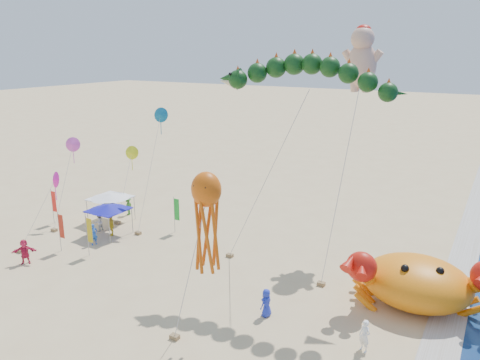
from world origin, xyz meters
name	(u,v)px	position (x,y,z in m)	size (l,w,h in m)	color
ground	(251,284)	(0.00, 0.00, 0.00)	(320.00, 320.00, 0.00)	#D1B784
foam_strip	(443,337)	(12.00, 0.00, 0.01)	(320.00, 320.00, 0.00)	silver
crab_inflatable	(416,281)	(9.99, 2.55, 1.68)	(8.72, 7.19, 3.82)	orange
dragon_kite	(307,81)	(2.51, 2.40, 13.32)	(11.81, 4.21, 14.56)	#0E3610
cherub_kite	(362,57)	(3.51, 10.51, 14.64)	(2.20, 9.53, 16.94)	#E1AA89
octopus_kite	(207,215)	(1.02, -6.63, 7.19)	(2.71, 1.74, 9.42)	#D9570B
canopy_blue	(108,207)	(-14.55, 1.69, 2.44)	(3.20, 3.20, 2.71)	gray
canopy_white	(110,196)	(-16.77, 4.14, 2.44)	(3.50, 3.50, 2.71)	gray
feather_flags	(95,217)	(-14.64, 0.32, 2.01)	(11.38, 7.61, 3.20)	gray
beachgoers	(117,240)	(-11.68, -0.45, 0.89)	(26.05, 13.10, 1.87)	silver
small_kites	(105,156)	(-16.42, 3.53, 6.28)	(8.38, 12.04, 10.44)	#FF1CB6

